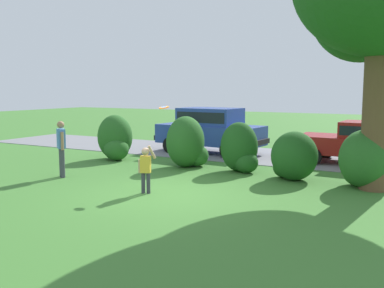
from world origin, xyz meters
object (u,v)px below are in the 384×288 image
at_px(parked_sedan, 360,141).
at_px(child_thrower, 146,166).
at_px(parked_suv, 210,128).
at_px(adult_onlooker, 61,146).
at_px(frisbee, 164,107).

relative_size(parked_sedan, child_thrower, 3.47).
xyz_separation_m(parked_sedan, parked_suv, (-6.00, -0.04, 0.23)).
xyz_separation_m(parked_suv, child_thrower, (1.77, -7.32, -0.36)).
height_order(child_thrower, adult_onlooker, adult_onlooker).
bearing_deg(parked_suv, adult_onlooker, -104.29).
height_order(parked_suv, adult_onlooker, parked_suv).
xyz_separation_m(parked_suv, frisbee, (1.69, -6.30, 1.13)).
distance_m(parked_suv, frisbee, 6.62).
relative_size(frisbee, adult_onlooker, 0.16).
xyz_separation_m(parked_sedan, frisbee, (-4.31, -6.34, 1.36)).
bearing_deg(child_thrower, adult_onlooker, 171.62).
relative_size(parked_suv, child_thrower, 3.75).
distance_m(parked_sedan, frisbee, 7.79).
relative_size(parked_sedan, parked_suv, 0.93).
bearing_deg(frisbee, parked_sedan, 55.80).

